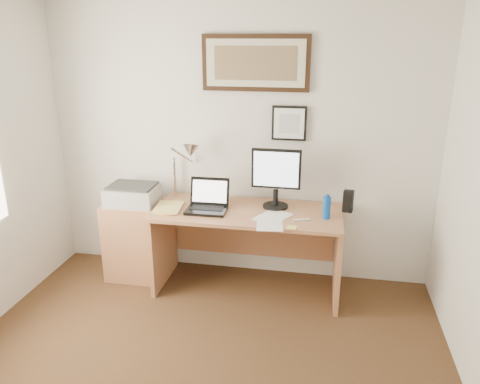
% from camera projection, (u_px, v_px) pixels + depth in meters
% --- Properties ---
extents(wall_back, '(3.50, 0.02, 2.50)m').
position_uv_depth(wall_back, '(239.00, 143.00, 4.21)').
color(wall_back, silver).
rests_on(wall_back, ground).
extents(side_cabinet, '(0.50, 0.40, 0.73)m').
position_uv_depth(side_cabinet, '(135.00, 240.00, 4.35)').
color(side_cabinet, '#A06743').
rests_on(side_cabinet, floor).
extents(water_bottle, '(0.06, 0.06, 0.18)m').
position_uv_depth(water_bottle, '(327.00, 208.00, 3.80)').
color(water_bottle, '#0D4AB0').
rests_on(water_bottle, desk).
extents(bottle_cap, '(0.03, 0.03, 0.02)m').
position_uv_depth(bottle_cap, '(327.00, 196.00, 3.77)').
color(bottle_cap, '#0D4AB0').
rests_on(bottle_cap, water_bottle).
extents(speaker, '(0.09, 0.09, 0.19)m').
position_uv_depth(speaker, '(348.00, 201.00, 3.95)').
color(speaker, black).
rests_on(speaker, desk).
extents(paper_sheet_a, '(0.24, 0.32, 0.00)m').
position_uv_depth(paper_sheet_a, '(270.00, 224.00, 3.72)').
color(paper_sheet_a, white).
rests_on(paper_sheet_a, desk).
extents(paper_sheet_b, '(0.34, 0.38, 0.00)m').
position_uv_depth(paper_sheet_b, '(273.00, 217.00, 3.85)').
color(paper_sheet_b, white).
rests_on(paper_sheet_b, desk).
extents(sticky_pad, '(0.08, 0.08, 0.01)m').
position_uv_depth(sticky_pad, '(292.00, 228.00, 3.63)').
color(sticky_pad, '#EFE771').
rests_on(sticky_pad, desk).
extents(marker_pen, '(0.14, 0.06, 0.02)m').
position_uv_depth(marker_pen, '(302.00, 220.00, 3.78)').
color(marker_pen, white).
rests_on(marker_pen, desk).
extents(book, '(0.26, 0.33, 0.02)m').
position_uv_depth(book, '(156.00, 207.00, 4.04)').
color(book, '#DFC369').
rests_on(book, desk).
extents(desk, '(1.60, 0.70, 0.75)m').
position_uv_depth(desk, '(249.00, 232.00, 4.15)').
color(desk, '#A06743').
rests_on(desk, floor).
extents(laptop, '(0.34, 0.30, 0.26)m').
position_uv_depth(laptop, '(208.00, 203.00, 4.00)').
color(laptop, black).
rests_on(laptop, desk).
extents(lcd_monitor, '(0.42, 0.22, 0.52)m').
position_uv_depth(lcd_monitor, '(276.00, 176.00, 3.97)').
color(lcd_monitor, black).
rests_on(lcd_monitor, desk).
extents(printer, '(0.44, 0.34, 0.18)m').
position_uv_depth(printer, '(133.00, 194.00, 4.19)').
color(printer, '#A6A6A8').
rests_on(printer, side_cabinet).
extents(desk_lamp, '(0.29, 0.27, 0.53)m').
position_uv_depth(desk_lamp, '(189.00, 153.00, 4.12)').
color(desk_lamp, silver).
rests_on(desk_lamp, desk).
extents(picture_large, '(0.92, 0.04, 0.47)m').
position_uv_depth(picture_large, '(255.00, 63.00, 3.93)').
color(picture_large, black).
rests_on(picture_large, wall_back).
extents(picture_small, '(0.30, 0.03, 0.30)m').
position_uv_depth(picture_small, '(289.00, 123.00, 4.04)').
color(picture_small, black).
rests_on(picture_small, wall_back).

